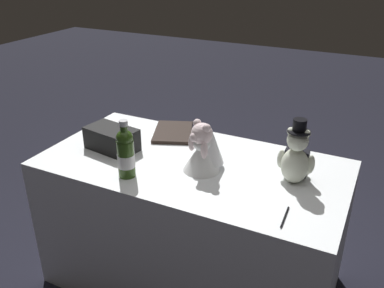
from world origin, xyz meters
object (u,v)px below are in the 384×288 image
teddy_bear_bride (205,149)px  guestbook (173,132)px  signing_pen (285,218)px  teddy_bear_groom (296,158)px  champagne_bottle (126,153)px  gift_case_black (112,139)px

teddy_bear_bride → guestbook: bearing=-41.4°
guestbook → signing_pen: bearing=124.6°
teddy_bear_groom → guestbook: bearing=-16.0°
signing_pen → guestbook: bearing=-33.5°
signing_pen → guestbook: size_ratio=0.52×
champagne_bottle → signing_pen: bearing=179.5°
teddy_bear_groom → champagne_bottle: 0.76m
gift_case_black → guestbook: bearing=-121.4°
teddy_bear_groom → teddy_bear_bride: (0.41, 0.08, -0.01)m
champagne_bottle → signing_pen: champagne_bottle is taller
signing_pen → gift_case_black: (0.96, -0.20, 0.05)m
champagne_bottle → signing_pen: size_ratio=1.83×
teddy_bear_bride → guestbook: (0.33, -0.29, -0.09)m
teddy_bear_groom → guestbook: size_ratio=1.05×
teddy_bear_groom → champagne_bottle: teddy_bear_groom is taller
teddy_bear_bride → guestbook: size_ratio=0.86×
teddy_bear_bride → signing_pen: 0.51m
teddy_bear_bride → champagne_bottle: (0.29, 0.22, 0.01)m
champagne_bottle → teddy_bear_groom: bearing=-157.0°
teddy_bear_groom → teddy_bear_bride: teddy_bear_groom is taller
champagne_bottle → gift_case_black: (0.23, -0.20, -0.06)m
teddy_bear_bride → guestbook: teddy_bear_bride is taller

